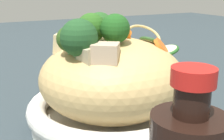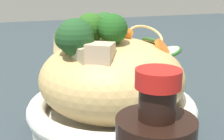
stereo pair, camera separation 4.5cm
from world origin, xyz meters
name	(u,v)px [view 2 (the right image)]	position (x,y,z in m)	size (l,w,h in m)	color
ground_plane	(112,126)	(0.00, 0.00, 0.00)	(3.00, 3.00, 0.00)	#303C42
serving_bowl	(112,112)	(0.00, 0.00, 0.03)	(0.26, 0.26, 0.05)	white
noodle_heap	(112,78)	(0.00, 0.00, 0.08)	(0.22, 0.22, 0.14)	tan
broccoli_florets	(89,33)	(0.00, 0.03, 0.15)	(0.16, 0.14, 0.06)	#A0C171
carrot_coins	(139,41)	(-0.01, -0.04, 0.14)	(0.07, 0.09, 0.04)	orange
zucchini_slices	(162,48)	(-0.01, -0.08, 0.12)	(0.06, 0.06, 0.03)	beige
chicken_chunks	(82,49)	(-0.02, 0.05, 0.13)	(0.13, 0.07, 0.03)	beige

